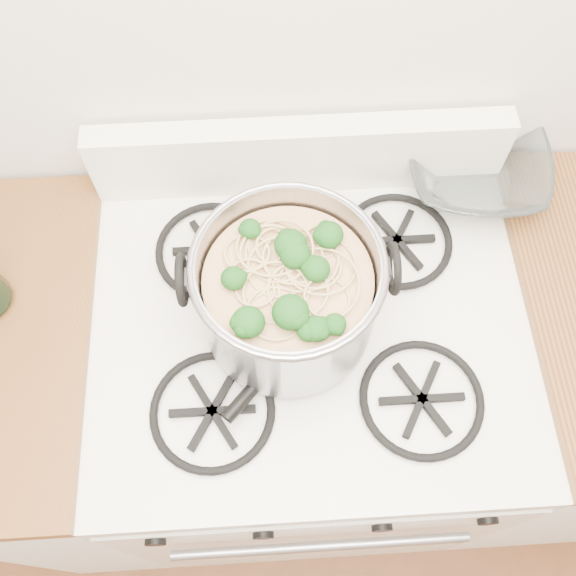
# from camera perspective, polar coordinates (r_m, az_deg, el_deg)

# --- Properties ---
(gas_range) EXTENTS (0.76, 0.66, 0.92)m
(gas_range) POSITION_cam_1_polar(r_m,az_deg,el_deg) (1.55, 1.47, -10.04)
(gas_range) COLOR white
(gas_range) RESTS_ON ground
(counter_left) EXTENTS (0.25, 0.65, 0.92)m
(counter_left) POSITION_cam_1_polar(r_m,az_deg,el_deg) (1.59, -17.29, -10.26)
(counter_left) COLOR silver
(counter_left) RESTS_ON ground
(stock_pot) EXTENTS (0.33, 0.30, 0.20)m
(stock_pot) POSITION_cam_1_polar(r_m,az_deg,el_deg) (1.01, 0.00, -0.53)
(stock_pot) COLOR gray
(stock_pot) RESTS_ON gas_range
(spatula) EXTENTS (0.42, 0.42, 0.02)m
(spatula) POSITION_cam_1_polar(r_m,az_deg,el_deg) (1.09, 3.36, -1.49)
(spatula) COLOR black
(spatula) RESTS_ON gas_range
(glass_bowl) EXTENTS (0.12, 0.12, 0.03)m
(glass_bowl) POSITION_cam_1_polar(r_m,az_deg,el_deg) (1.28, 16.20, 9.84)
(glass_bowl) COLOR white
(glass_bowl) RESTS_ON gas_range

